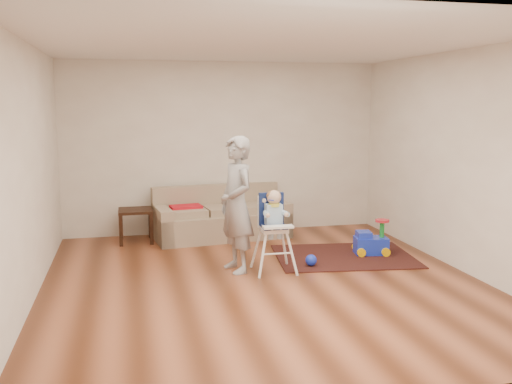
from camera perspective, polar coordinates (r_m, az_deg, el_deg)
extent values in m
plane|color=#4C2311|center=(6.69, 0.77, -9.01)|extent=(5.50, 5.50, 0.00)
cube|color=beige|center=(9.09, -3.31, 4.42)|extent=(5.00, 0.04, 2.70)
cube|color=beige|center=(6.31, -21.87, 1.81)|extent=(0.04, 5.50, 2.70)
cube|color=beige|center=(7.41, 19.97, 2.88)|extent=(0.04, 5.50, 2.70)
cube|color=white|center=(6.40, 0.82, 14.65)|extent=(5.00, 5.50, 0.04)
cube|color=red|center=(8.62, -7.02, -1.47)|extent=(0.49, 0.35, 0.04)
cube|color=black|center=(7.85, 8.79, -6.36)|extent=(1.97, 1.57, 0.01)
sphere|color=#1A32D0|center=(7.30, 5.53, -6.80)|extent=(0.15, 0.15, 0.15)
cylinder|color=#1A32D0|center=(6.80, 1.56, -0.84)|extent=(0.01, 0.12, 0.01)
imported|color=#97979A|center=(6.94, -1.96, -1.27)|extent=(0.55, 0.69, 1.67)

